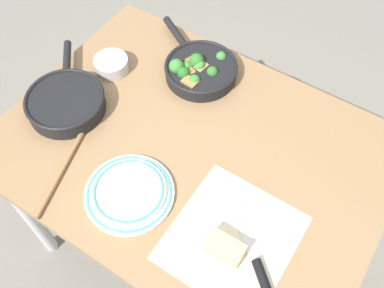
# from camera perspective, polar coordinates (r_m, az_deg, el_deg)

# --- Properties ---
(ground_plane) EXTENTS (14.00, 14.00, 0.00)m
(ground_plane) POSITION_cam_1_polar(r_m,az_deg,el_deg) (1.87, 0.00, -12.81)
(ground_plane) COLOR slate
(dining_table_red) EXTENTS (1.09, 0.80, 0.73)m
(dining_table_red) POSITION_cam_1_polar(r_m,az_deg,el_deg) (1.30, 0.00, -2.74)
(dining_table_red) COLOR olive
(dining_table_red) RESTS_ON ground_plane
(skillet_broccoli) EXTENTS (0.35, 0.26, 0.08)m
(skillet_broccoli) POSITION_cam_1_polar(r_m,az_deg,el_deg) (1.37, 0.92, 9.98)
(skillet_broccoli) COLOR black
(skillet_broccoli) RESTS_ON dining_table_red
(skillet_eggs) EXTENTS (0.29, 0.32, 0.06)m
(skillet_eggs) POSITION_cam_1_polar(r_m,az_deg,el_deg) (1.34, -16.47, 5.38)
(skillet_eggs) COLOR black
(skillet_eggs) RESTS_ON dining_table_red
(wooden_spoon) EXTENTS (0.14, 0.38, 0.02)m
(wooden_spoon) POSITION_cam_1_polar(r_m,az_deg,el_deg) (1.26, -15.15, 0.15)
(wooden_spoon) COLOR #996B42
(wooden_spoon) RESTS_ON dining_table_red
(parchment_sheet) EXTENTS (0.29, 0.32, 0.00)m
(parchment_sheet) POSITION_cam_1_polar(r_m,az_deg,el_deg) (1.10, 5.37, -12.31)
(parchment_sheet) COLOR beige
(parchment_sheet) RESTS_ON dining_table_red
(grater_knife) EXTENTS (0.22, 0.20, 0.02)m
(grater_knife) POSITION_cam_1_polar(r_m,az_deg,el_deg) (1.08, 8.29, -14.56)
(grater_knife) COLOR silver
(grater_knife) RESTS_ON dining_table_red
(cheese_block) EXTENTS (0.10, 0.05, 0.05)m
(cheese_block) POSITION_cam_1_polar(r_m,az_deg,el_deg) (1.06, 4.32, -13.69)
(cheese_block) COLOR #EFD67A
(cheese_block) RESTS_ON dining_table_red
(dinner_plate_stack) EXTENTS (0.24, 0.24, 0.03)m
(dinner_plate_stack) POSITION_cam_1_polar(r_m,az_deg,el_deg) (1.14, -8.38, -6.41)
(dinner_plate_stack) COLOR silver
(dinner_plate_stack) RESTS_ON dining_table_red
(prep_bowl_steel) EXTENTS (0.11, 0.11, 0.04)m
(prep_bowl_steel) POSITION_cam_1_polar(r_m,az_deg,el_deg) (1.42, -10.70, 10.37)
(prep_bowl_steel) COLOR #B7B7BC
(prep_bowl_steel) RESTS_ON dining_table_red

